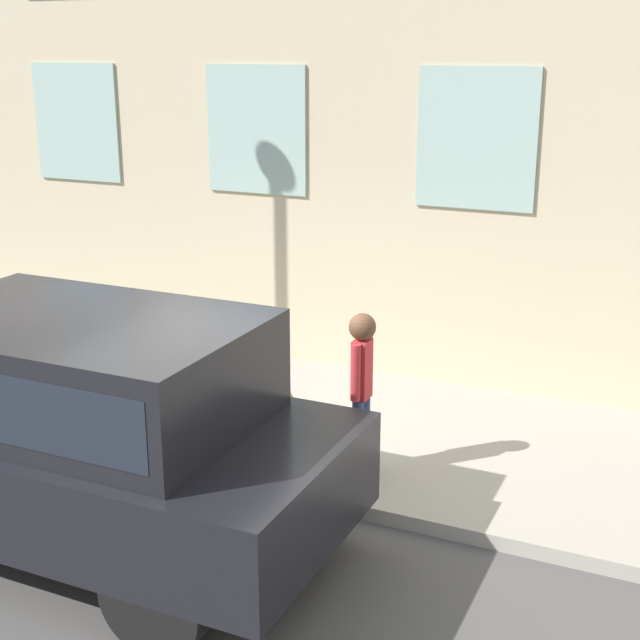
# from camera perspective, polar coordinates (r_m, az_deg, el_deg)

# --- Properties ---
(ground_plane) EXTENTS (80.00, 80.00, 0.00)m
(ground_plane) POSITION_cam_1_polar(r_m,az_deg,el_deg) (7.94, -6.00, -10.73)
(ground_plane) COLOR #514F4C
(sidewalk) EXTENTS (3.00, 60.00, 0.13)m
(sidewalk) POSITION_cam_1_polar(r_m,az_deg,el_deg) (9.10, -1.19, -6.43)
(sidewalk) COLOR #A8A093
(sidewalk) RESTS_ON ground_plane
(fire_hydrant) EXTENTS (0.32, 0.44, 0.74)m
(fire_hydrant) POSITION_cam_1_polar(r_m,az_deg,el_deg) (7.88, -2.59, -6.80)
(fire_hydrant) COLOR gold
(fire_hydrant) RESTS_ON sidewalk
(person) EXTENTS (0.35, 0.23, 1.45)m
(person) POSITION_cam_1_polar(r_m,az_deg,el_deg) (7.58, 2.68, -3.77)
(person) COLOR navy
(person) RESTS_ON sidewalk
(parked_truck_charcoal_near) EXTENTS (1.92, 4.21, 1.84)m
(parked_truck_charcoal_near) POSITION_cam_1_polar(r_m,az_deg,el_deg) (6.92, -15.31, -6.04)
(parked_truck_charcoal_near) COLOR black
(parked_truck_charcoal_near) RESTS_ON ground_plane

